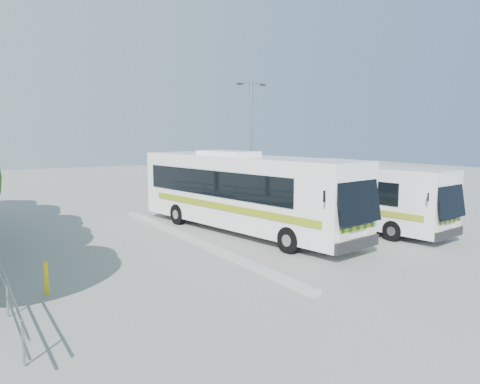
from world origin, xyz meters
TOP-DOWN VIEW (x-y plane):
  - ground at (0.00, 0.00)m, footprint 100.00×100.00m
  - kerb_divider at (-2.30, 2.00)m, footprint 0.40×16.00m
  - coach_main at (0.54, 2.53)m, footprint 4.70×13.24m
  - coach_adjacent at (5.64, 1.20)m, footprint 3.83×11.38m
  - lamppost at (5.37, 9.18)m, footprint 1.94×0.47m
  - bollard at (-8.86, -1.69)m, footprint 0.17×0.17m

SIDE VIEW (x-z plane):
  - ground at x=0.00m, z-range 0.00..0.00m
  - kerb_divider at x=-2.30m, z-range 0.00..0.15m
  - bollard at x=-8.86m, z-range 0.00..0.96m
  - coach_adjacent at x=5.64m, z-range 0.15..3.25m
  - coach_main at x=0.54m, z-range 0.17..3.78m
  - lamppost at x=5.37m, z-range 0.41..8.36m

